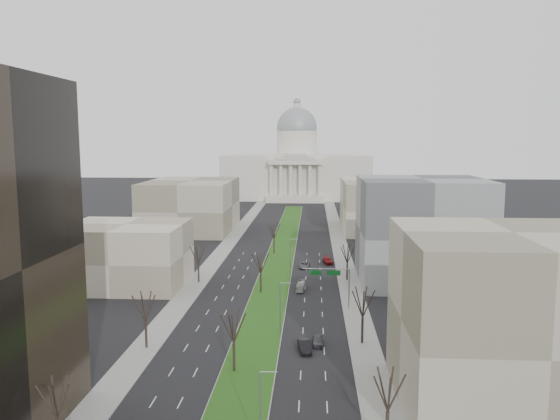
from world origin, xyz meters
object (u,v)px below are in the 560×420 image
at_px(car_grey_near, 318,340).
at_px(car_black, 305,346).
at_px(car_grey_far, 304,265).
at_px(car_red, 328,260).
at_px(box_van, 301,286).

xyz_separation_m(car_grey_near, car_black, (-2.04, -2.78, 0.11)).
bearing_deg(car_grey_far, car_grey_near, -82.85).
xyz_separation_m(car_black, car_red, (5.20, 60.99, -0.04)).
bearing_deg(car_red, box_van, -112.71).
relative_size(car_black, car_red, 0.92).
bearing_deg(car_red, car_grey_far, -147.18).
bearing_deg(car_black, box_van, 83.78).
height_order(car_grey_far, box_van, box_van).
height_order(car_grey_near, box_van, box_van).
bearing_deg(box_van, car_red, 80.87).
distance_m(car_red, box_van, 27.10).
relative_size(car_grey_near, car_black, 0.84).
xyz_separation_m(car_grey_near, car_grey_far, (-2.94, 52.82, -0.01)).
bearing_deg(car_grey_near, car_red, 84.92).
bearing_deg(car_black, car_grey_near, 45.29).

